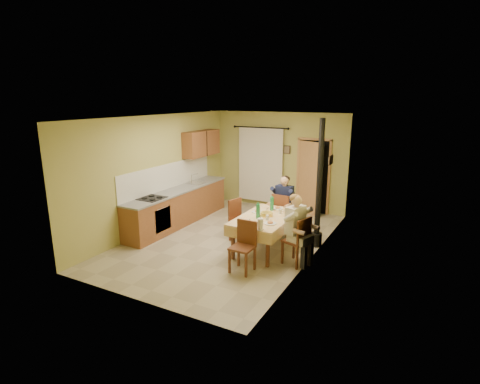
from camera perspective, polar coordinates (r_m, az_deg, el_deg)
The scene contains 17 objects.
floor at distance 8.75m, azimuth -1.77°, elevation -7.27°, with size 4.00×6.00×0.01m, color tan.
room_shell at distance 8.25m, azimuth -1.86°, elevation 4.56°, with size 4.04×6.04×2.82m.
kitchen_run at distance 9.81m, azimuth -9.33°, elevation -2.07°, with size 0.64×3.64×1.56m.
upper_cabinets at distance 10.62m, azimuth -5.88°, elevation 7.39°, with size 0.35×1.40×0.70m, color brown.
curtain at distance 11.14m, azimuth 3.12°, elevation 4.20°, with size 1.70×0.07×2.22m.
doorway at distance 10.61m, azimuth 10.82°, elevation 2.29°, with size 0.96×0.43×2.15m.
dining_table at distance 8.07m, azimuth 3.88°, elevation -6.31°, with size 1.05×1.74×0.76m.
tableware at distance 7.82m, azimuth 3.73°, elevation -3.52°, with size 0.80×1.62×0.33m.
chair_far at distance 9.09m, azimuth 6.54°, elevation -4.55°, with size 0.47×0.47×1.00m.
chair_near at distance 7.15m, azimuth 0.40°, elevation -9.85°, with size 0.42×0.42×0.97m.
chair_right at distance 7.52m, azimuth 8.55°, elevation -8.76°, with size 0.53×0.53×0.98m.
chair_left at distance 8.61m, azimuth 0.00°, elevation -5.56°, with size 0.50×0.50×0.96m.
man_far at distance 8.93m, azimuth 6.69°, elevation -0.96°, with size 0.60×0.48×1.39m.
man_right at distance 7.32m, azimuth 8.63°, elevation -4.49°, with size 0.57×0.64×1.39m.
stove_flue at distance 8.25m, azimuth 11.84°, elevation -1.41°, with size 0.24×0.24×2.80m.
picture_back at distance 10.82m, azimuth 7.19°, elevation 6.42°, with size 0.19×0.03×0.23m, color black.
picture_right at distance 8.62m, azimuth 13.70°, elevation 4.78°, with size 0.03×0.31×0.21m, color brown.
Camera 1 is at (4.05, -7.06, 3.22)m, focal length 28.00 mm.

